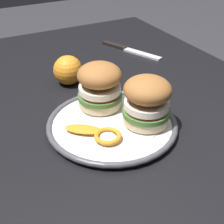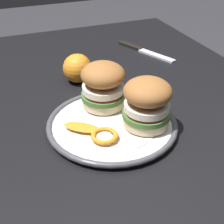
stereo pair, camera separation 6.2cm
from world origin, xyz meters
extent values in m
cube|color=black|center=(0.00, 0.00, 0.76)|extent=(1.23, 0.86, 0.03)
cube|color=black|center=(0.56, -0.37, 0.37)|extent=(0.06, 0.06, 0.74)
cylinder|color=white|center=(-0.04, 0.03, 0.78)|extent=(0.25, 0.25, 0.01)
torus|color=#4C4C51|center=(-0.04, 0.03, 0.79)|extent=(0.27, 0.27, 0.01)
cylinder|color=white|center=(-0.04, 0.03, 0.79)|extent=(0.19, 0.19, 0.00)
cylinder|color=beige|center=(0.02, 0.02, 0.80)|extent=(0.09, 0.09, 0.02)
cylinder|color=#477033|center=(0.02, 0.02, 0.81)|extent=(0.10, 0.10, 0.01)
cylinder|color=#BC3828|center=(0.02, 0.02, 0.82)|extent=(0.09, 0.09, 0.01)
cylinder|color=silver|center=(0.02, 0.02, 0.83)|extent=(0.09, 0.09, 0.01)
ellipsoid|color=#A36633|center=(0.02, 0.02, 0.87)|extent=(0.13, 0.13, 0.05)
cylinder|color=beige|center=(-0.08, -0.03, 0.80)|extent=(0.09, 0.09, 0.02)
cylinder|color=#477033|center=(-0.08, -0.03, 0.81)|extent=(0.10, 0.10, 0.01)
cylinder|color=#BC3828|center=(-0.08, -0.03, 0.82)|extent=(0.09, 0.09, 0.01)
cylinder|color=silver|center=(-0.08, -0.03, 0.83)|extent=(0.09, 0.09, 0.01)
ellipsoid|color=#A36633|center=(-0.08, -0.03, 0.87)|extent=(0.12, 0.12, 0.05)
torus|color=orange|center=(-0.09, 0.06, 0.80)|extent=(0.08, 0.08, 0.01)
cylinder|color=#F4E5C6|center=(-0.09, 0.06, 0.79)|extent=(0.03, 0.03, 0.00)
ellipsoid|color=orange|center=(-0.05, 0.10, 0.80)|extent=(0.07, 0.08, 0.01)
sphere|color=orange|center=(0.19, 0.03, 0.81)|extent=(0.08, 0.08, 0.08)
cube|color=silver|center=(0.26, -0.24, 0.78)|extent=(0.13, 0.07, 0.01)
cube|color=black|center=(0.36, -0.20, 0.78)|extent=(0.09, 0.05, 0.01)
camera|label=1|loc=(-0.54, 0.29, 1.17)|focal=52.60mm
camera|label=2|loc=(-0.57, 0.24, 1.17)|focal=52.60mm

